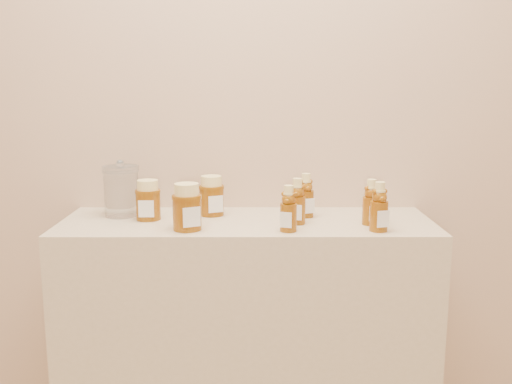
{
  "coord_description": "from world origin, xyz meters",
  "views": [
    {
      "loc": [
        0.03,
        -0.24,
        1.34
      ],
      "look_at": [
        0.03,
        1.52,
        1.0
      ],
      "focal_mm": 40.0,
      "sensor_mm": 36.0,
      "label": 1
    }
  ],
  "objects_px": {
    "bear_bottle_front_left": "(289,205)",
    "glass_canister": "(121,189)",
    "bear_bottle_back_left": "(297,198)",
    "display_table": "(247,350)",
    "honey_jar_left": "(148,200)"
  },
  "relations": [
    {
      "from": "glass_canister",
      "to": "honey_jar_left",
      "type": "bearing_deg",
      "value": -28.77
    },
    {
      "from": "honey_jar_left",
      "to": "glass_canister",
      "type": "height_order",
      "value": "glass_canister"
    },
    {
      "from": "honey_jar_left",
      "to": "display_table",
      "type": "bearing_deg",
      "value": -3.85
    },
    {
      "from": "display_table",
      "to": "glass_canister",
      "type": "relative_size",
      "value": 6.55
    },
    {
      "from": "honey_jar_left",
      "to": "bear_bottle_front_left",
      "type": "bearing_deg",
      "value": -19.4
    },
    {
      "from": "glass_canister",
      "to": "display_table",
      "type": "bearing_deg",
      "value": -9.53
    },
    {
      "from": "display_table",
      "to": "bear_bottle_front_left",
      "type": "xyz_separation_m",
      "value": [
        0.13,
        -0.13,
        0.53
      ]
    },
    {
      "from": "display_table",
      "to": "honey_jar_left",
      "type": "height_order",
      "value": "honey_jar_left"
    },
    {
      "from": "bear_bottle_back_left",
      "to": "bear_bottle_front_left",
      "type": "bearing_deg",
      "value": -96.65
    },
    {
      "from": "display_table",
      "to": "honey_jar_left",
      "type": "distance_m",
      "value": 0.61
    },
    {
      "from": "bear_bottle_front_left",
      "to": "honey_jar_left",
      "type": "xyz_separation_m",
      "value": [
        -0.45,
        0.15,
        -0.01
      ]
    },
    {
      "from": "bear_bottle_back_left",
      "to": "bear_bottle_front_left",
      "type": "relative_size",
      "value": 1.04
    },
    {
      "from": "display_table",
      "to": "bear_bottle_back_left",
      "type": "bearing_deg",
      "value": -14.04
    },
    {
      "from": "bear_bottle_front_left",
      "to": "glass_canister",
      "type": "distance_m",
      "value": 0.58
    },
    {
      "from": "glass_canister",
      "to": "bear_bottle_back_left",
      "type": "bearing_deg",
      "value": -10.79
    }
  ]
}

